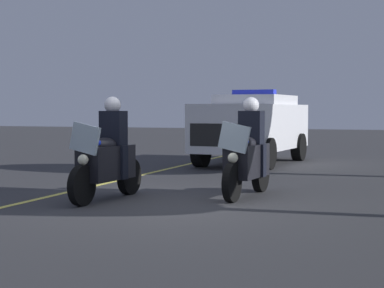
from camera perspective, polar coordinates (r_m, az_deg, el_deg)
ground_plane at (r=10.29m, az=-2.31°, el=-5.36°), size 80.00×80.00×0.00m
lane_stripe_center at (r=11.32m, az=-13.03°, el=-4.64°), size 48.00×0.12×0.01m
police_motorcycle_lead_left at (r=10.87m, az=-7.43°, el=-1.22°), size 2.14×0.62×1.72m
police_motorcycle_lead_right at (r=11.22m, az=4.89°, el=-1.07°), size 2.14×0.62×1.72m
police_suv at (r=18.08m, az=5.37°, el=1.65°), size 5.03×2.37×2.05m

